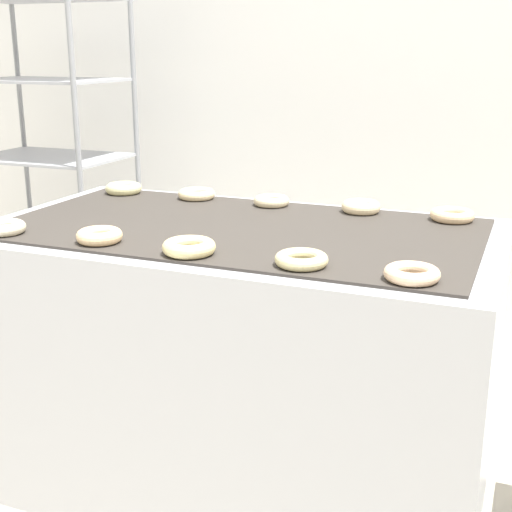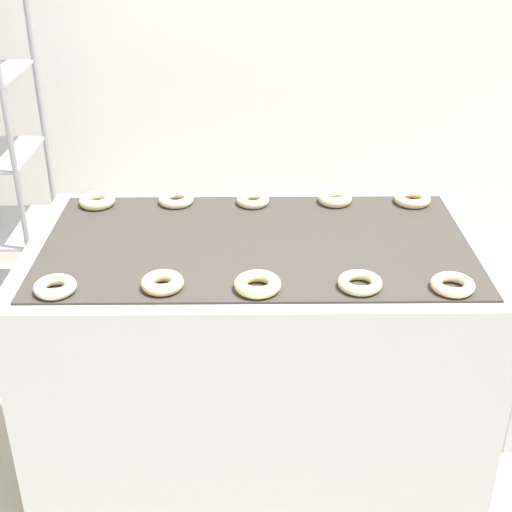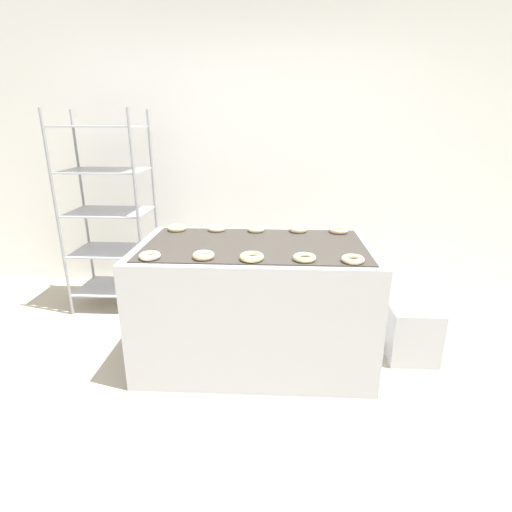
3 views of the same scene
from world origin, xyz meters
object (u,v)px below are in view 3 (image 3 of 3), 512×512
object	(u,v)px
donut_near_right	(305,258)
glaze_bin	(411,332)
donut_far_rightmost	(339,230)
donut_near_center	(253,257)
donut_near_left	(204,255)
fryer_machine	(255,303)
donut_near_leftmost	(150,256)
donut_far_leftmost	(177,228)
donut_far_left	(217,228)
donut_near_rightmost	(353,259)
baking_rack_cart	(109,212)
donut_far_center	(256,229)
donut_far_right	(298,229)

from	to	relation	value
donut_near_right	glaze_bin	bearing A→B (deg)	24.31
donut_far_rightmost	donut_near_center	bearing A→B (deg)	-132.49
donut_near_left	donut_near_right	distance (m)	0.59
fryer_machine	donut_far_rightmost	bearing A→B (deg)	28.46
donut_near_leftmost	donut_far_leftmost	world-z (taller)	donut_far_leftmost
donut_near_center	donut_far_left	xyz separation A→B (m)	(-0.30, 0.64, -0.00)
fryer_machine	glaze_bin	distance (m)	1.12
donut_near_right	donut_far_left	size ratio (longest dim) A/B	1.01
fryer_machine	donut_near_rightmost	xyz separation A→B (m)	(0.58, -0.32, 0.44)
fryer_machine	donut_near_right	bearing A→B (deg)	-45.45
baking_rack_cart	donut_far_leftmost	bearing A→B (deg)	-34.83
donut_near_center	donut_far_center	world-z (taller)	donut_near_center
glaze_bin	donut_far_left	distance (m)	1.57
baking_rack_cart	donut_far_leftmost	distance (m)	0.86
donut_near_rightmost	donut_far_rightmost	distance (m)	0.64
donut_near_leftmost	donut_far_left	bearing A→B (deg)	65.45
donut_near_rightmost	donut_far_right	xyz separation A→B (m)	(-0.28, 0.65, 0.00)
donut_far_leftmost	donut_far_rightmost	size ratio (longest dim) A/B	0.98
baking_rack_cart	donut_near_left	distance (m)	1.51
donut_far_left	donut_far_rightmost	xyz separation A→B (m)	(0.89, -0.01, 0.00)
donut_near_rightmost	donut_far_center	distance (m)	0.87
fryer_machine	donut_near_rightmost	size ratio (longest dim) A/B	11.86
donut_near_rightmost	donut_far_leftmost	size ratio (longest dim) A/B	0.98
baking_rack_cart	glaze_bin	bearing A→B (deg)	-17.46
donut_near_left	donut_near_center	world-z (taller)	same
donut_far_leftmost	donut_far_rightmost	xyz separation A→B (m)	(1.18, 0.01, -0.00)
donut_near_right	donut_far_left	world-z (taller)	donut_far_left
donut_far_right	fryer_machine	bearing A→B (deg)	-132.54
baking_rack_cart	donut_near_right	xyz separation A→B (m)	(1.60, -1.11, -0.01)
donut_near_rightmost	fryer_machine	bearing A→B (deg)	150.74
donut_near_leftmost	donut_near_rightmost	distance (m)	1.17
donut_near_center	donut_far_left	distance (m)	0.71
donut_far_left	donut_far_right	world-z (taller)	donut_far_right
donut_far_right	donut_near_rightmost	bearing A→B (deg)	-66.76
donut_far_rightmost	glaze_bin	bearing A→B (deg)	-27.69
donut_far_leftmost	donut_far_right	distance (m)	0.89
donut_far_left	donut_far_right	bearing A→B (deg)	-0.06
donut_near_rightmost	donut_far_center	bearing A→B (deg)	132.53
baking_rack_cart	donut_near_rightmost	distance (m)	2.19
fryer_machine	donut_near_leftmost	size ratio (longest dim) A/B	12.33
donut_far_center	donut_far_right	distance (m)	0.31
donut_far_rightmost	baking_rack_cart	bearing A→B (deg)	165.55
donut_near_center	donut_near_rightmost	bearing A→B (deg)	-0.48
donut_far_rightmost	donut_near_right	bearing A→B (deg)	-114.38
fryer_machine	baking_rack_cart	distance (m)	1.59
donut_near_leftmost	donut_far_left	world-z (taller)	same
fryer_machine	donut_near_leftmost	world-z (taller)	donut_near_leftmost
donut_far_left	donut_far_center	distance (m)	0.29
donut_far_rightmost	donut_near_leftmost	bearing A→B (deg)	-151.44
glaze_bin	donut_far_rightmost	bearing A→B (deg)	152.31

